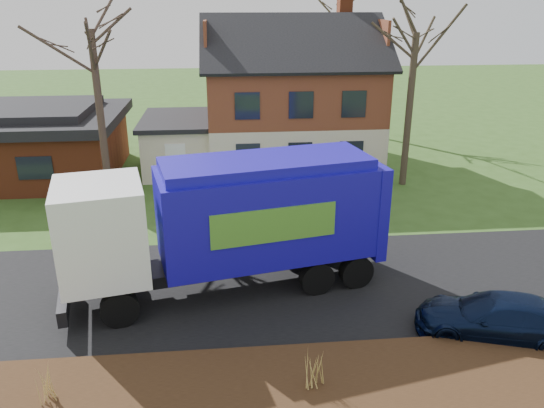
{
  "coord_description": "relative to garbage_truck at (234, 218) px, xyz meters",
  "views": [
    {
      "loc": [
        -1.83,
        -15.09,
        8.74
      ],
      "look_at": [
        -0.15,
        2.5,
        1.92
      ],
      "focal_mm": 35.0,
      "sensor_mm": 36.0,
      "label": 1
    }
  ],
  "objects": [
    {
      "name": "road",
      "position": [
        1.57,
        -0.06,
        -2.45
      ],
      "size": [
        80.0,
        7.0,
        0.02
      ],
      "primitive_type": "cube",
      "color": "black",
      "rests_on": "ground"
    },
    {
      "name": "navy_wagon",
      "position": [
        7.06,
        -3.41,
        -1.84
      ],
      "size": [
        4.65,
        2.97,
        1.25
      ],
      "primitive_type": "imported",
      "rotation": [
        0.0,
        0.0,
        -1.87
      ],
      "color": "black",
      "rests_on": "ground"
    },
    {
      "name": "ground",
      "position": [
        1.57,
        -0.06,
        -2.46
      ],
      "size": [
        120.0,
        120.0,
        0.0
      ],
      "primitive_type": "plane",
      "color": "#2F4F1A",
      "rests_on": "ground"
    },
    {
      "name": "silver_sedan",
      "position": [
        0.57,
        5.04,
        -1.7
      ],
      "size": [
        4.88,
        2.86,
        1.52
      ],
      "primitive_type": "imported",
      "rotation": [
        0.0,
        0.0,
        1.86
      ],
      "color": "#B4B6BC",
      "rests_on": "ground"
    },
    {
      "name": "tree_front_east",
      "position": [
        8.77,
        9.6,
        6.09
      ],
      "size": [
        3.79,
        3.79,
        10.52
      ],
      "color": "#3E3325",
      "rests_on": "ground"
    },
    {
      "name": "grass_clump_mid",
      "position": [
        1.67,
        -5.23,
        -1.66
      ],
      "size": [
        0.36,
        0.3,
        1.01
      ],
      "color": "tan",
      "rests_on": "mulch_verge"
    },
    {
      "name": "ranch_house",
      "position": [
        -10.43,
        12.94,
        -0.65
      ],
      "size": [
        9.8,
        8.2,
        3.7
      ],
      "color": "brown",
      "rests_on": "ground"
    },
    {
      "name": "mulch_verge",
      "position": [
        1.57,
        -5.36,
        -2.31
      ],
      "size": [
        80.0,
        3.5,
        0.3
      ],
      "primitive_type": "cube",
      "color": "black",
      "rests_on": "ground"
    },
    {
      "name": "main_house",
      "position": [
        3.06,
        13.84,
        1.57
      ],
      "size": [
        12.95,
        8.95,
        9.26
      ],
      "color": "beige",
      "rests_on": "ground"
    },
    {
      "name": "grass_clump_west",
      "position": [
        -4.38,
        -5.13,
        -1.72
      ],
      "size": [
        0.33,
        0.28,
        0.89
      ],
      "color": "tan",
      "rests_on": "mulch_verge"
    },
    {
      "name": "garbage_truck",
      "position": [
        0.0,
        0.0,
        0.0
      ],
      "size": [
        10.31,
        4.67,
        4.27
      ],
      "rotation": [
        0.0,
        0.0,
        0.21
      ],
      "color": "black",
      "rests_on": "ground"
    }
  ]
}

